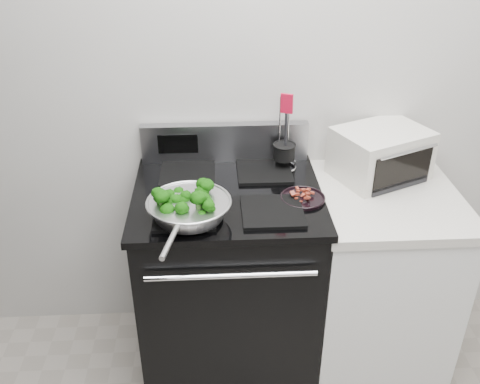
{
  "coord_description": "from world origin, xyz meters",
  "views": [
    {
      "loc": [
        -0.35,
        -0.52,
        2.06
      ],
      "look_at": [
        -0.25,
        1.36,
        0.98
      ],
      "focal_mm": 40.0,
      "sensor_mm": 36.0,
      "label": 1
    }
  ],
  "objects": [
    {
      "name": "gas_range",
      "position": [
        -0.3,
        1.41,
        0.49
      ],
      "size": [
        0.79,
        0.69,
        1.13
      ],
      "color": "black",
      "rests_on": "floor"
    },
    {
      "name": "bacon_plate",
      "position": [
        0.0,
        1.34,
        0.97
      ],
      "size": [
        0.18,
        0.18,
        0.04
      ],
      "rotation": [
        0.0,
        0.0,
        0.3
      ],
      "color": "black",
      "rests_on": "gas_range"
    },
    {
      "name": "utensil_holder",
      "position": [
        -0.04,
        1.62,
        1.01
      ],
      "size": [
        0.12,
        0.12,
        0.36
      ],
      "rotation": [
        0.0,
        0.0,
        -0.37
      ],
      "color": "silver",
      "rests_on": "gas_range"
    },
    {
      "name": "toaster_oven",
      "position": [
        0.39,
        1.58,
        1.03
      ],
      "size": [
        0.47,
        0.42,
        0.22
      ],
      "rotation": [
        0.0,
        0.0,
        0.42
      ],
      "color": "silver",
      "rests_on": "counter"
    },
    {
      "name": "skillet",
      "position": [
        -0.45,
        1.21,
        1.0
      ],
      "size": [
        0.33,
        0.51,
        0.07
      ],
      "rotation": [
        0.0,
        0.0,
        -0.22
      ],
      "color": "silver",
      "rests_on": "gas_range"
    },
    {
      "name": "back_wall",
      "position": [
        0.0,
        1.75,
        1.35
      ],
      "size": [
        4.0,
        0.02,
        2.7
      ],
      "primitive_type": "cube",
      "color": "beige",
      "rests_on": "ground"
    },
    {
      "name": "broccoli_pile",
      "position": [
        -0.45,
        1.21,
        1.02
      ],
      "size": [
        0.26,
        0.26,
        0.09
      ],
      "primitive_type": null,
      "color": "black",
      "rests_on": "skillet"
    },
    {
      "name": "counter",
      "position": [
        0.39,
        1.41,
        0.46
      ],
      "size": [
        0.62,
        0.68,
        0.92
      ],
      "color": "white",
      "rests_on": "floor"
    }
  ]
}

